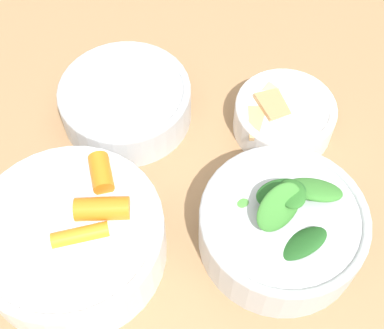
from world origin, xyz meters
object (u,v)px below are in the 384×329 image
at_px(bowl_greens, 282,225).
at_px(bowl_beans_hotdog, 126,102).
at_px(bowl_cookies, 284,115).
at_px(bowl_carrots, 72,234).

distance_m(bowl_greens, bowl_beans_hotdog, 0.25).
xyz_separation_m(bowl_greens, bowl_cookies, (0.15, -0.03, -0.01)).
relative_size(bowl_greens, bowl_beans_hotdog, 1.08).
relative_size(bowl_carrots, bowl_greens, 1.11).
bearing_deg(bowl_carrots, bowl_cookies, -61.20).
bearing_deg(bowl_carrots, bowl_beans_hotdog, -19.01).
xyz_separation_m(bowl_carrots, bowl_cookies, (0.14, -0.25, -0.01)).
bearing_deg(bowl_greens, bowl_beans_hotdog, 39.28).
distance_m(bowl_carrots, bowl_greens, 0.22).
relative_size(bowl_carrots, bowl_beans_hotdog, 1.20).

